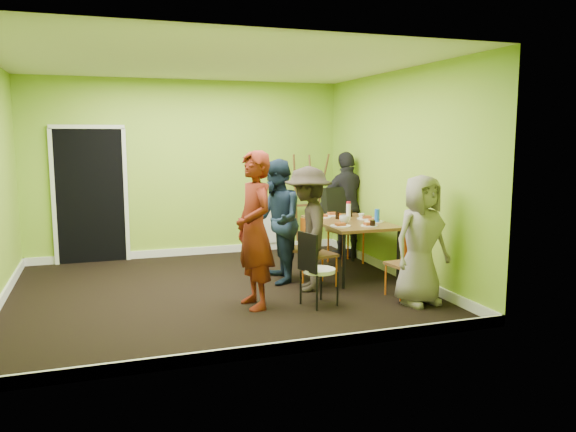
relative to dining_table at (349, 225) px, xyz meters
name	(u,v)px	position (x,y,z in m)	size (l,w,h in m)	color
ground	(218,291)	(-1.92, -0.29, -0.70)	(5.00, 5.00, 0.00)	black
room_walls	(214,212)	(-1.95, -0.24, 0.29)	(5.04, 4.54, 2.82)	#98C232
dining_table	(349,225)	(0.00, 0.00, 0.00)	(0.90, 1.50, 0.75)	black
chair_left_far	(295,243)	(-0.82, -0.04, -0.19)	(0.48, 0.47, 0.89)	orange
chair_left_near	(315,249)	(-0.70, -0.49, -0.20)	(0.44, 0.44, 0.89)	orange
chair_back_end	(339,209)	(0.19, 0.81, 0.11)	(0.57, 0.63, 1.14)	orange
chair_front_end	(408,259)	(0.15, -1.32, -0.21)	(0.40, 0.40, 0.86)	orange
chair_bentwood	(315,265)	(-1.01, -1.27, -0.22)	(0.42, 0.41, 0.86)	black
easel	(309,203)	(0.05, 1.73, 0.11)	(0.65, 0.62, 1.64)	brown
plate_near_left	(323,217)	(-0.24, 0.41, 0.06)	(0.25, 0.25, 0.01)	white
plate_near_right	(340,226)	(-0.31, -0.39, 0.06)	(0.27, 0.27, 0.01)	white
plate_far_back	(332,215)	(-0.01, 0.58, 0.06)	(0.26, 0.26, 0.01)	white
plate_far_front	(369,226)	(0.06, -0.49, 0.06)	(0.22, 0.22, 0.01)	white
plate_wall_back	(366,219)	(0.30, 0.09, 0.06)	(0.27, 0.27, 0.01)	white
plate_wall_front	(374,222)	(0.28, -0.19, 0.06)	(0.26, 0.26, 0.01)	white
thermos	(348,212)	(0.03, 0.10, 0.17)	(0.06, 0.06, 0.23)	white
blue_bottle	(377,216)	(0.29, -0.25, 0.15)	(0.07, 0.07, 0.19)	blue
orange_bottle	(340,217)	(-0.06, 0.17, 0.10)	(0.04, 0.04, 0.08)	orange
glass_mid	(338,215)	(-0.08, 0.23, 0.11)	(0.07, 0.07, 0.10)	black
glass_back	(350,213)	(0.18, 0.38, 0.10)	(0.07, 0.07, 0.10)	black
glass_front	(373,223)	(0.08, -0.54, 0.10)	(0.07, 0.07, 0.09)	black
cup_a	(344,219)	(-0.15, -0.15, 0.11)	(0.13, 0.13, 0.11)	white
cup_b	(361,216)	(0.24, 0.11, 0.10)	(0.09, 0.09, 0.08)	white
person_standing	(254,230)	(-1.66, -1.08, 0.19)	(0.65, 0.42, 1.77)	#611B10
person_left_far	(276,221)	(-1.10, -0.11, 0.12)	(0.79, 0.62, 1.63)	#162539
person_left_near	(308,229)	(-0.84, -0.59, 0.08)	(1.01, 0.58, 1.56)	black
person_back_end	(347,205)	(0.40, 0.97, 0.15)	(0.99, 0.41, 1.68)	black
person_front_end	(421,240)	(0.17, -1.57, 0.05)	(0.73, 0.48, 1.50)	gray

